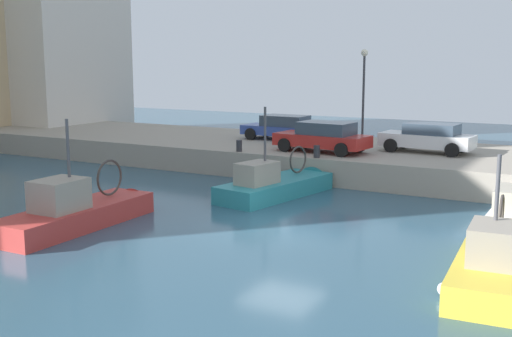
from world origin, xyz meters
TOP-DOWN VIEW (x-y plane):
  - water_surface at (0.00, 0.00)m, footprint 80.00×80.00m
  - quay_wall at (11.50, 0.00)m, footprint 9.00×56.00m
  - fishing_boat_red at (-3.06, 5.93)m, footprint 6.83×2.04m
  - fishing_boat_teal at (4.52, 2.37)m, footprint 6.63×2.97m
  - fishing_boat_yellow at (-1.73, -6.96)m, footprint 6.90×2.09m
  - parked_car_blue at (12.37, 6.21)m, footprint 2.00×4.29m
  - parked_car_white at (11.38, -1.89)m, footprint 2.14×4.33m
  - parked_car_red at (9.14, 2.46)m, footprint 2.39×4.55m
  - mooring_bollard_mid at (7.35, 2.00)m, footprint 0.28×0.28m
  - mooring_bollard_north at (7.35, 6.00)m, footprint 0.28×0.28m
  - quay_streetlamp at (13.00, 1.91)m, footprint 0.36×0.36m
  - waterfront_building_west at (14.65, 25.55)m, footprint 8.77×7.51m

SIDE VIEW (x-z plane):
  - water_surface at x=0.00m, z-range 0.00..0.00m
  - fishing_boat_teal at x=4.52m, z-range -2.15..2.39m
  - fishing_boat_yellow at x=-1.73m, z-range -1.87..2.14m
  - fishing_boat_red at x=-3.06m, z-range -2.05..2.37m
  - quay_wall at x=11.50m, z-range 0.00..1.20m
  - mooring_bollard_mid at x=7.35m, z-range 1.20..1.75m
  - mooring_bollard_north at x=7.35m, z-range 1.20..1.75m
  - parked_car_blue at x=12.37m, z-range 1.22..2.56m
  - parked_car_white at x=11.38m, z-range 1.22..2.60m
  - parked_car_red at x=9.14m, z-range 1.22..2.64m
  - quay_streetlamp at x=13.00m, z-range 2.04..6.87m
  - waterfront_building_west at x=14.65m, z-range 0.02..15.07m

